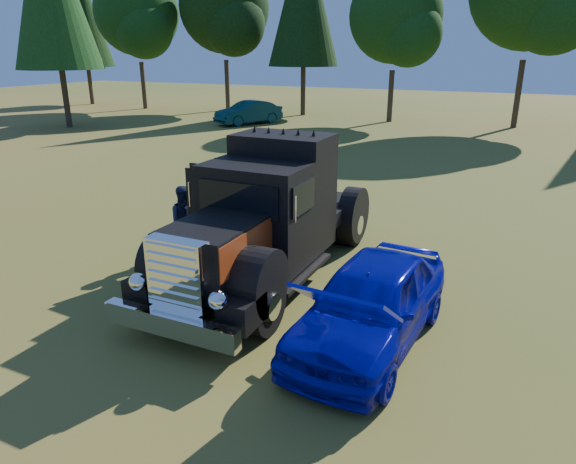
# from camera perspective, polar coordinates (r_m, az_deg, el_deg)

# --- Properties ---
(ground) EXTENTS (120.00, 120.00, 0.00)m
(ground) POSITION_cam_1_polar(r_m,az_deg,el_deg) (9.36, -11.75, -10.98)
(ground) COLOR #3E5D1B
(ground) RESTS_ON ground
(treeline) EXTENTS (72.10, 19.12, 13.84)m
(treeline) POSITION_cam_1_polar(r_m,az_deg,el_deg) (36.64, 12.42, 23.88)
(treeline) COLOR #2D2116
(treeline) RESTS_ON ground
(diamond_t_truck) EXTENTS (3.38, 7.16, 3.00)m
(diamond_t_truck) POSITION_cam_1_polar(r_m,az_deg,el_deg) (10.81, -2.53, 1.12)
(diamond_t_truck) COLOR black
(diamond_t_truck) RESTS_ON ground
(hotrod_coupe) EXTENTS (2.04, 4.41, 1.89)m
(hotrod_coupe) POSITION_cam_1_polar(r_m,az_deg,el_deg) (8.70, 9.17, -7.78)
(hotrod_coupe) COLOR #081CB4
(hotrod_coupe) RESTS_ON ground
(spectator_near) EXTENTS (0.66, 0.72, 1.65)m
(spectator_near) POSITION_cam_1_polar(r_m,az_deg,el_deg) (12.29, -9.75, 0.92)
(spectator_near) COLOR navy
(spectator_near) RESTS_ON ground
(spectator_far) EXTENTS (1.05, 1.06, 1.72)m
(spectator_far) POSITION_cam_1_polar(r_m,az_deg,el_deg) (12.39, -11.21, 1.16)
(spectator_far) COLOR #1C2641
(spectator_far) RESTS_ON ground
(distant_teal_car) EXTENTS (3.52, 4.82, 1.51)m
(distant_teal_car) POSITION_cam_1_polar(r_m,az_deg,el_deg) (35.35, -4.42, 13.10)
(distant_teal_car) COLOR #0A3E3A
(distant_teal_car) RESTS_ON ground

